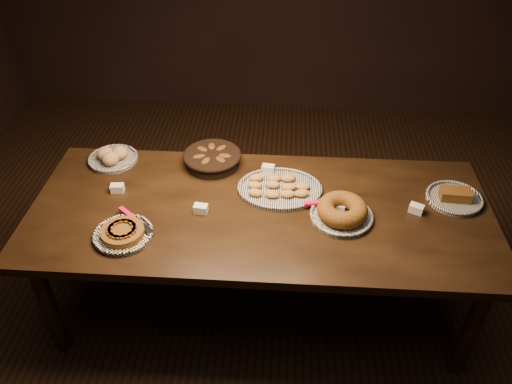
# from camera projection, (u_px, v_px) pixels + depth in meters

# --- Properties ---
(ground) EXTENTS (5.00, 5.00, 0.00)m
(ground) POSITION_uv_depth(u_px,v_px,m) (260.00, 302.00, 3.05)
(ground) COLOR black
(ground) RESTS_ON ground
(buffet_table) EXTENTS (2.40, 1.00, 0.75)m
(buffet_table) POSITION_uv_depth(u_px,v_px,m) (260.00, 219.00, 2.63)
(buffet_table) COLOR black
(buffet_table) RESTS_ON ground
(apple_tart_plate) EXTENTS (0.30, 0.33, 0.06)m
(apple_tart_plate) POSITION_uv_depth(u_px,v_px,m) (123.00, 233.00, 2.41)
(apple_tart_plate) COLOR white
(apple_tart_plate) RESTS_ON buffet_table
(madeleine_platter) EXTENTS (0.45, 0.37, 0.05)m
(madeleine_platter) POSITION_uv_depth(u_px,v_px,m) (279.00, 188.00, 2.70)
(madeleine_platter) COLOR black
(madeleine_platter) RESTS_ON buffet_table
(bundt_cake_plate) EXTENTS (0.35, 0.32, 0.10)m
(bundt_cake_plate) POSITION_uv_depth(u_px,v_px,m) (342.00, 211.00, 2.51)
(bundt_cake_plate) COLOR black
(bundt_cake_plate) RESTS_ON buffet_table
(croissant_basket) EXTENTS (0.40, 0.40, 0.08)m
(croissant_basket) POSITION_uv_depth(u_px,v_px,m) (212.00, 158.00, 2.87)
(croissant_basket) COLOR black
(croissant_basket) RESTS_ON buffet_table
(bread_roll_plate) EXTENTS (0.29, 0.29, 0.09)m
(bread_roll_plate) POSITION_uv_depth(u_px,v_px,m) (112.00, 157.00, 2.91)
(bread_roll_plate) COLOR white
(bread_roll_plate) RESTS_ON buffet_table
(loaf_plate) EXTENTS (0.29, 0.29, 0.07)m
(loaf_plate) POSITION_uv_depth(u_px,v_px,m) (455.00, 197.00, 2.63)
(loaf_plate) COLOR black
(loaf_plate) RESTS_ON buffet_table
(tent_cards) EXTENTS (1.66, 0.43, 0.04)m
(tent_cards) POSITION_uv_depth(u_px,v_px,m) (267.00, 196.00, 2.64)
(tent_cards) COLOR white
(tent_cards) RESTS_ON buffet_table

